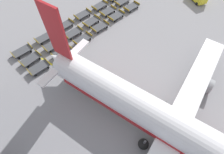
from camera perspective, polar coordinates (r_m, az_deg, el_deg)
airplane at (r=21.46m, az=22.37°, el=-16.54°), size 33.35×40.57×12.34m
baggage_dolly_row_near_col_b at (r=38.62m, az=-3.99°, el=22.20°), size 3.97×2.31×0.92m
baggage_dolly_row_near_col_c at (r=36.64m, az=-9.55°, el=19.44°), size 3.96×2.44×0.92m
baggage_dolly_row_near_col_d at (r=34.84m, az=-15.14°, el=15.97°), size 3.97×2.27×0.92m
baggage_dolly_row_near_col_e at (r=33.47m, az=-21.14°, el=11.91°), size 3.96×2.47×0.92m
baggage_dolly_row_near_col_f at (r=32.70m, az=-27.29°, el=7.54°), size 3.96×2.45×0.92m
baggage_dolly_row_mid_a_col_a at (r=39.87m, az=3.36°, el=23.45°), size 3.96×2.46×0.92m
baggage_dolly_row_mid_a_col_b at (r=37.05m, az=-1.38°, el=20.66°), size 3.96×2.45×0.92m
baggage_dolly_row_mid_a_col_c at (r=34.77m, az=-6.71°, el=17.54°), size 3.97×2.24×0.92m
baggage_dolly_row_mid_a_col_d at (r=32.93m, az=-12.52°, el=13.88°), size 3.96×2.47×0.92m
baggage_dolly_row_mid_a_col_e at (r=31.63m, az=-18.66°, el=9.79°), size 3.96×2.47×0.92m
baggage_dolly_row_mid_a_col_f at (r=30.86m, az=-25.05°, el=5.28°), size 3.97×2.20×0.92m
baggage_dolly_row_mid_b_col_a at (r=38.43m, az=6.36°, el=21.81°), size 3.97×2.42×0.92m
baggage_dolly_row_mid_b_col_b at (r=35.90m, az=1.38°, el=19.34°), size 3.97×2.39×0.92m
baggage_dolly_row_mid_b_col_c at (r=33.50m, az=-3.96°, el=16.05°), size 3.96×2.47×0.92m
baggage_dolly_row_mid_b_col_d at (r=31.44m, az=-9.54°, el=12.05°), size 3.97×2.21×0.92m
baggage_dolly_row_mid_b_col_e at (r=30.11m, az=-15.99°, el=7.81°), size 3.97×2.28×0.92m
baggage_dolly_row_mid_b_col_f at (r=29.23m, az=-22.74°, el=2.87°), size 3.96×2.45×0.92m
stand_guidance_stripe at (r=24.33m, az=1.76°, el=-8.84°), size 1.64×29.66×0.01m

